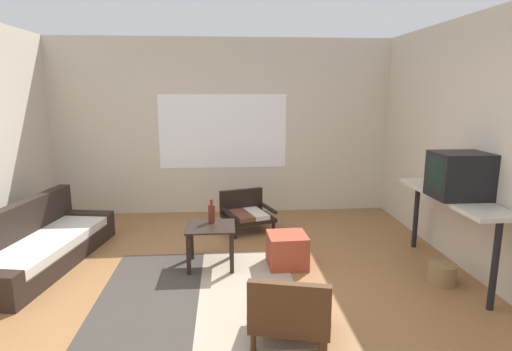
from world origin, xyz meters
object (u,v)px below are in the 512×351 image
Objects in this scene: armchair_striped_foreground at (291,311)px; clay_vase at (433,177)px; coffee_table at (211,235)px; armchair_by_window at (246,211)px; crt_television at (461,175)px; couch at (38,247)px; wicker_basket at (442,274)px; console_shelf at (452,203)px; ottoman_orange at (287,250)px; glass_bottle at (212,213)px.

armchair_striped_foreground is 2.67× the size of clay_vase.
coffee_table is 1.33m from armchair_by_window.
crt_television is 0.56m from clay_vase.
couch is 7.75× the size of wicker_basket.
armchair_by_window is 1.42× the size of crt_television.
clay_vase reaches higher than couch.
console_shelf reaches higher than coffee_table.
coffee_table is 0.32× the size of console_shelf.
clay_vase is 0.97× the size of wicker_basket.
armchair_striped_foreground is 1.72× the size of ottoman_orange.
crt_television is (1.85, 1.01, 0.83)m from armchair_striped_foreground.
armchair_striped_foreground is at bearing -152.05° from wicker_basket.
armchair_striped_foreground is 0.44× the size of console_shelf.
wicker_basket is (-0.17, -0.24, -0.66)m from console_shelf.
wicker_basket is (-0.17, -0.66, -0.86)m from clay_vase.
console_shelf is 0.72m from wicker_basket.
ottoman_orange is at bearing 169.47° from console_shelf.
ottoman_orange is (0.19, 1.44, -0.08)m from armchair_striped_foreground.
clay_vase is (2.05, -1.19, 0.71)m from armchair_by_window.
crt_television is at bearing -8.74° from couch.
couch is 2.77m from ottoman_orange.
crt_television is at bearing -90.33° from clay_vase.
clay_vase is at bearing 3.89° from ottoman_orange.
coffee_table is 1.96× the size of clay_vase.
glass_bottle is at bearing 111.67° from armchair_striped_foreground.
wicker_basket is (1.88, -1.85, -0.15)m from armchair_by_window.
glass_bottle is (-0.83, 0.17, 0.39)m from ottoman_orange.
coffee_table is at bearing 113.63° from armchair_striped_foreground.
coffee_table reaches higher than wicker_basket.
crt_television reaches higher than armchair_striped_foreground.
clay_vase reaches higher than armchair_striped_foreground.
glass_bottle is (-2.49, 0.48, -0.19)m from console_shelf.
coffee_table is (1.92, -0.19, 0.15)m from couch.
console_shelf is 6.11× the size of clay_vase.
crt_television is 2.61m from glass_bottle.
armchair_striped_foreground is 2.26m from crt_television.
wicker_basket is at bearing -10.54° from couch.
armchair_by_window is 2.98× the size of glass_bottle.
wicker_basket is at bearing -125.37° from console_shelf.
armchair_by_window is at bearing 139.75° from crt_television.
crt_television is (1.66, -0.44, 0.91)m from ottoman_orange.
armchair_by_window is 1.09× the size of armchair_striped_foreground.
armchair_by_window is at bearing 149.97° from clay_vase.
console_shelf is at bearing -8.19° from coffee_table.
couch is at bearing 174.93° from ottoman_orange.
coffee_table is at bearing -109.89° from armchair_by_window.
wicker_basket is at bearing -44.43° from armchair_by_window.
glass_bottle is 2.48m from wicker_basket.
console_shelf is (2.50, -0.36, 0.41)m from coffee_table.
console_shelf reaches higher than couch.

